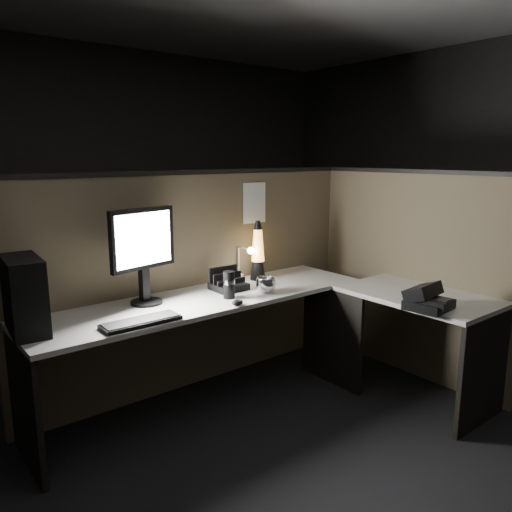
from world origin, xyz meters
TOP-DOWN VIEW (x-y plane):
  - floor at (0.00, 0.00)m, footprint 6.00×6.00m
  - room_shell at (0.00, 0.00)m, footprint 6.00×6.00m
  - partition_back at (0.00, 0.93)m, footprint 2.66×0.06m
  - partition_right at (1.33, 0.10)m, footprint 0.06×1.66m
  - desk at (0.18, 0.25)m, footprint 2.60×1.60m
  - pc_tower at (-1.22, 0.65)m, footprint 0.20×0.39m
  - monitor at (-0.51, 0.73)m, footprint 0.46×0.20m
  - keyboard at (-0.70, 0.39)m, footprint 0.44×0.15m
  - mouse at (-0.09, 0.34)m, footprint 0.10×0.08m
  - clip_lamp at (0.32, 0.81)m, footprint 0.05×0.20m
  - organizer at (0.08, 0.67)m, footprint 0.23×0.20m
  - lava_lamp at (0.41, 0.77)m, footprint 0.12×0.12m
  - travel_mug at (-0.04, 0.50)m, footprint 0.08×0.08m
  - steel_mug at (0.23, 0.45)m, footprint 0.17×0.17m
  - figurine at (0.41, 0.76)m, footprint 0.06×0.06m
  - pinned_paper at (0.48, 0.90)m, footprint 0.21×0.00m
  - desk_phone at (0.76, -0.41)m, footprint 0.28×0.29m

SIDE VIEW (x-z plane):
  - floor at x=0.00m, z-range 0.00..0.00m
  - desk at x=0.18m, z-range 0.22..0.95m
  - keyboard at x=-0.70m, z-range 0.73..0.75m
  - mouse at x=-0.09m, z-range 0.73..0.76m
  - partition_back at x=0.00m, z-range 0.00..1.50m
  - partition_right at x=1.33m, z-range 0.00..1.50m
  - organizer at x=0.08m, z-range 0.68..0.85m
  - steel_mug at x=0.23m, z-range 0.73..0.83m
  - figurine at x=0.41m, z-range 0.75..0.81m
  - desk_phone at x=0.76m, z-range 0.71..0.87m
  - travel_mug at x=-0.04m, z-range 0.73..0.91m
  - clip_lamp at x=0.32m, z-range 0.75..1.01m
  - lava_lamp at x=0.41m, z-range 0.69..1.13m
  - pc_tower at x=-1.22m, z-range 0.73..1.12m
  - monitor at x=-0.51m, z-range 0.79..1.38m
  - pinned_paper at x=0.48m, z-range 1.13..1.43m
  - room_shell at x=0.00m, z-range -1.38..4.62m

